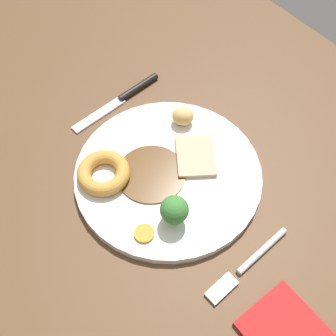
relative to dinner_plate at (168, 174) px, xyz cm
name	(u,v)px	position (x,y,z in cm)	size (l,w,h in cm)	color
dining_table	(172,163)	(2.56, -2.82, -2.50)	(120.00, 84.00, 3.60)	brown
dinner_plate	(168,174)	(0.00, 0.00, 0.00)	(28.72, 28.72, 1.40)	white
gravy_pool	(151,174)	(1.16, 2.31, 0.85)	(10.56, 10.56, 0.30)	#563819
meat_slice_main	(196,156)	(-0.47, -5.03, 1.10)	(7.76, 5.88, 0.80)	tan
yorkshire_pudding	(104,173)	(5.13, 8.23, 1.77)	(8.02, 8.02, 2.13)	#C68938
roast_potato_left	(183,116)	(6.32, -7.86, 2.24)	(3.55, 2.99, 3.07)	#D8B260
carrot_coin_front	(144,233)	(-6.30, 8.95, 0.95)	(2.85, 2.85, 0.50)	orange
broccoli_floret	(174,210)	(-7.08, 4.29, 3.54)	(4.06, 4.06, 5.02)	#8CB766
fork	(247,265)	(-18.08, 0.31, -0.31)	(2.53, 15.31, 0.90)	silver
knife	(124,97)	(17.76, -3.83, -0.25)	(3.27, 18.55, 1.20)	black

